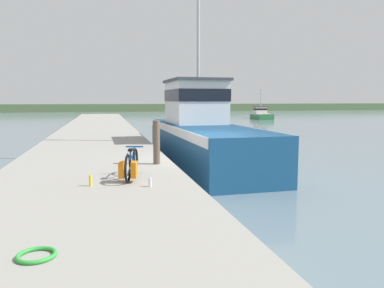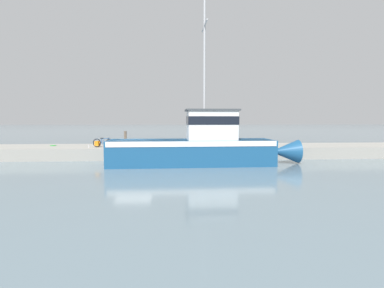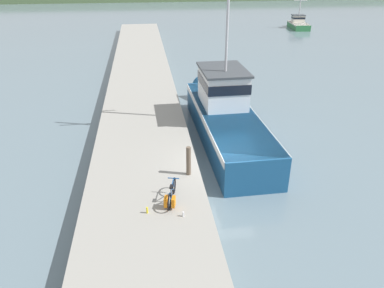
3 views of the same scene
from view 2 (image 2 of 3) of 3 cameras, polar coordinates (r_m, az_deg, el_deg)
ground_plane at (r=21.31m, az=-11.15°, el=-3.63°), size 320.00×320.00×0.00m
dock_pier at (r=24.93m, az=-10.01°, el=-1.38°), size 4.82×80.00×0.89m
fishing_boat_main at (r=20.17m, az=1.73°, el=-0.12°), size 3.15×12.98×10.98m
bicycle_touring at (r=24.39m, az=-16.88°, el=0.20°), size 0.68×1.69×0.73m
mooring_post at (r=23.08m, az=-12.57°, el=0.82°), size 0.20×0.20×1.29m
hose_coil at (r=27.06m, az=-24.93°, el=-0.27°), size 0.48×0.48×0.05m
water_bottle_by_bike at (r=25.41m, az=-17.49°, el=-0.12°), size 0.07×0.07×0.25m
water_bottle_on_curb at (r=24.28m, az=-19.05°, el=-0.44°), size 0.07×0.07×0.19m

